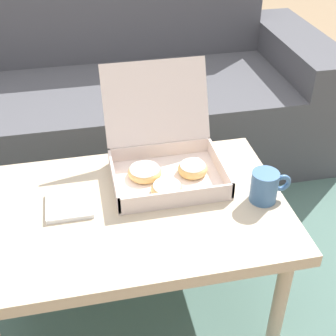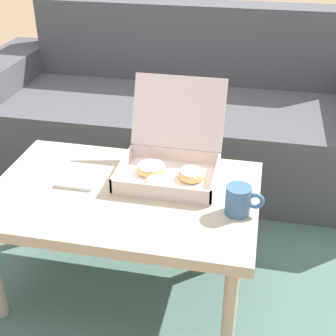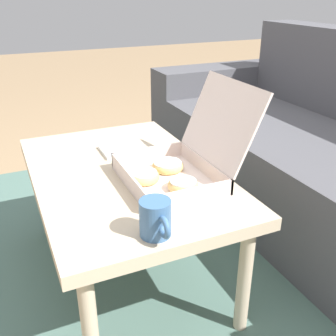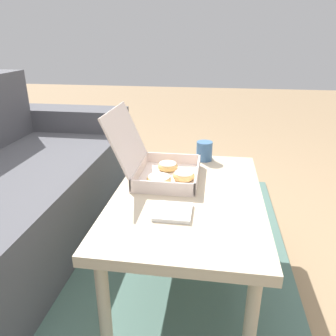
# 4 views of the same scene
# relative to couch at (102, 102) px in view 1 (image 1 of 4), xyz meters

# --- Properties ---
(ground_plane) EXTENTS (12.00, 12.00, 0.00)m
(ground_plane) POSITION_rel_couch_xyz_m (0.00, -0.81, -0.29)
(ground_plane) COLOR #937756
(area_rug) EXTENTS (2.28, 1.96, 0.01)m
(area_rug) POSITION_rel_couch_xyz_m (0.00, -0.51, -0.29)
(area_rug) COLOR #4C6B60
(area_rug) RESTS_ON ground_plane
(couch) EXTENTS (2.16, 0.83, 0.84)m
(couch) POSITION_rel_couch_xyz_m (0.00, 0.00, 0.00)
(couch) COLOR #4C4C51
(couch) RESTS_ON ground_plane
(coffee_table) EXTENTS (0.94, 0.60, 0.44)m
(coffee_table) POSITION_rel_couch_xyz_m (0.00, -0.99, 0.11)
(coffee_table) COLOR #C6B293
(coffee_table) RESTS_ON ground_plane
(pastry_box) EXTENTS (0.35, 0.38, 0.31)m
(pastry_box) POSITION_rel_couch_xyz_m (0.14, -0.85, 0.21)
(pastry_box) COLOR silver
(pastry_box) RESTS_ON coffee_table
(coffee_mug) EXTENTS (0.12, 0.08, 0.10)m
(coffee_mug) POSITION_rel_couch_xyz_m (0.40, -1.04, 0.20)
(coffee_mug) COLOR #3D6693
(coffee_mug) RESTS_ON coffee_table
(napkin_stack) EXTENTS (0.14, 0.14, 0.01)m
(napkin_stack) POSITION_rel_couch_xyz_m (-0.17, -0.95, 0.16)
(napkin_stack) COLOR white
(napkin_stack) RESTS_ON coffee_table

